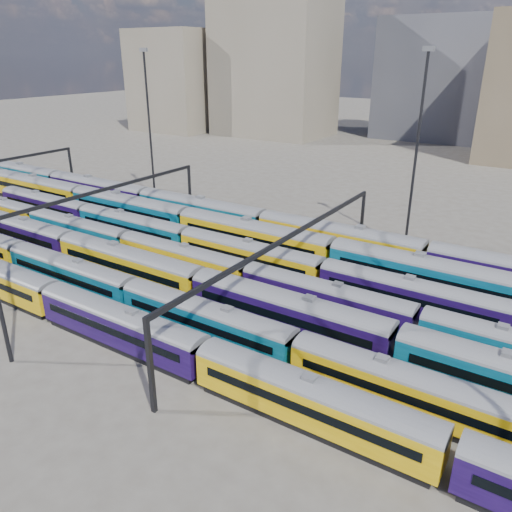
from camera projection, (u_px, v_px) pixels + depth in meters
The scene contains 12 objects.
ground at pixel (212, 284), 57.84m from camera, with size 500.00×500.00×0.00m, color #47433C.
rake_0 at pixel (120, 322), 44.62m from camera, with size 133.34×2.79×4.68m.
rake_1 at pixel (71, 271), 55.19m from camera, with size 131.79×2.76×4.62m.
rake_2 at pixel (69, 244), 62.32m from camera, with size 124.64×3.04×5.12m.
rake_3 at pixel (182, 257), 59.18m from camera, with size 92.91×2.72×4.57m.
rake_4 at pixel (249, 253), 59.86m from camera, with size 97.35×2.85×4.79m.
rake_5 at pixel (186, 219), 70.69m from camera, with size 135.97×3.31×5.60m.
rake_6 at pixel (263, 222), 69.64m from camera, with size 135.18×3.29×5.56m.
gantry_1 at pixel (90, 201), 65.37m from camera, with size 0.35×40.35×8.03m.
gantry_2 at pixel (289, 246), 50.22m from camera, with size 0.35×40.35×8.03m.
mast_1 at pixel (149, 122), 84.78m from camera, with size 1.40×0.50×25.60m.
mast_3 at pixel (417, 145), 63.61m from camera, with size 1.40×0.50×25.60m.
Camera 1 is at (32.79, -41.10, 24.84)m, focal length 35.00 mm.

